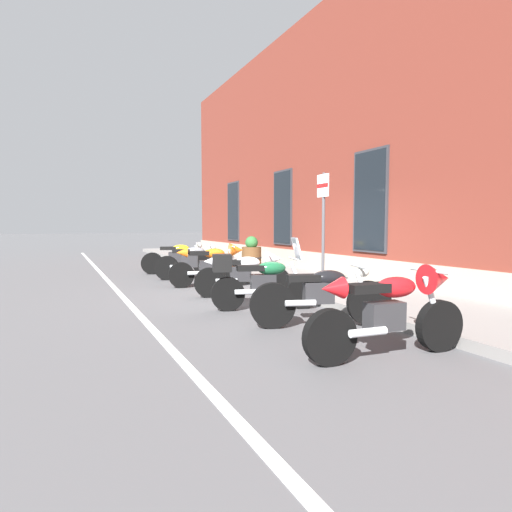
{
  "coord_description": "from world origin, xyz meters",
  "views": [
    {
      "loc": [
        8.22,
        -4.43,
        1.53
      ],
      "look_at": [
        -1.38,
        0.11,
        0.74
      ],
      "focal_mm": 29.69,
      "sensor_mm": 36.0,
      "label": 1
    }
  ],
  "objects": [
    {
      "name": "ground_plane",
      "position": [
        0.0,
        0.0,
        0.0
      ],
      "size": [
        140.0,
        140.0,
        0.0
      ],
      "primitive_type": "plane",
      "color": "#4C4C4F"
    },
    {
      "name": "sidewalk",
      "position": [
        0.0,
        1.29,
        0.08
      ],
      "size": [
        32.55,
        2.57,
        0.15
      ],
      "primitive_type": "cube",
      "color": "slate",
      "rests_on": "ground_plane"
    },
    {
      "name": "lane_stripe",
      "position": [
        0.0,
        -3.2,
        0.0
      ],
      "size": [
        32.55,
        0.12,
        0.01
      ],
      "primitive_type": "cube",
      "color": "silver",
      "rests_on": "ground_plane"
    },
    {
      "name": "brick_pub_facade",
      "position": [
        -0.0,
        6.08,
        3.91
      ],
      "size": [
        26.55,
        7.11,
        7.83
      ],
      "color": "maroon",
      "rests_on": "ground_plane"
    },
    {
      "name": "motorcycle_yellow_naked",
      "position": [
        -4.6,
        -1.04,
        0.49
      ],
      "size": [
        0.86,
        2.14,
        0.98
      ],
      "color": "black",
      "rests_on": "ground_plane"
    },
    {
      "name": "motorcycle_grey_naked",
      "position": [
        -3.03,
        -1.06,
        0.49
      ],
      "size": [
        0.87,
        1.94,
        0.98
      ],
      "color": "black",
      "rests_on": "ground_plane"
    },
    {
      "name": "motorcycle_orange_sport",
      "position": [
        -1.6,
        -0.95,
        0.58
      ],
      "size": [
        0.64,
        2.04,
        1.07
      ],
      "color": "black",
      "rests_on": "ground_plane"
    },
    {
      "name": "motorcycle_white_sport",
      "position": [
        0.12,
        -0.82,
        0.54
      ],
      "size": [
        0.84,
        1.98,
        0.98
      ],
      "color": "black",
      "rests_on": "ground_plane"
    },
    {
      "name": "motorcycle_green_touring",
      "position": [
        1.48,
        -1.17,
        0.54
      ],
      "size": [
        0.88,
        1.92,
        1.3
      ],
      "color": "black",
      "rests_on": "ground_plane"
    },
    {
      "name": "motorcycle_black_naked",
      "position": [
        3.01,
        -0.86,
        0.47
      ],
      "size": [
        0.87,
        2.09,
        0.92
      ],
      "color": "black",
      "rests_on": "ground_plane"
    },
    {
      "name": "motorcycle_red_sport",
      "position": [
        4.58,
        -0.95,
        0.58
      ],
      "size": [
        0.62,
        2.13,
        1.06
      ],
      "color": "black",
      "rests_on": "ground_plane"
    },
    {
      "name": "parking_sign",
      "position": [
        1.22,
        0.35,
        1.7
      ],
      "size": [
        0.36,
        0.07,
        2.39
      ],
      "color": "#4C4C51",
      "rests_on": "sidewalk"
    },
    {
      "name": "barrel_planter",
      "position": [
        -3.85,
        1.12,
        0.58
      ],
      "size": [
        0.64,
        0.64,
        1.01
      ],
      "color": "brown",
      "rests_on": "sidewalk"
    }
  ]
}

